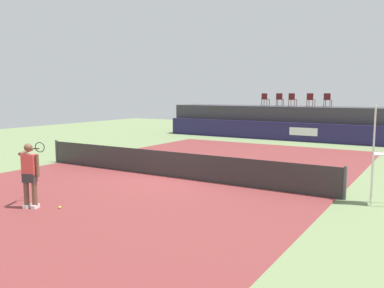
% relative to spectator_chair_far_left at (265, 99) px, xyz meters
% --- Properties ---
extents(ground_plane, '(48.00, 48.00, 0.00)m').
position_rel_spectator_chair_far_left_xyz_m(ground_plane, '(2.29, -12.32, -2.69)').
color(ground_plane, '#6B7F51').
extents(court_inner, '(12.00, 22.00, 0.00)m').
position_rel_spectator_chair_far_left_xyz_m(court_inner, '(2.29, -15.32, -2.69)').
color(court_inner, maroon).
rests_on(court_inner, ground).
extents(sponsor_wall, '(18.00, 0.22, 1.20)m').
position_rel_spectator_chair_far_left_xyz_m(sponsor_wall, '(2.30, -1.82, -2.09)').
color(sponsor_wall, '#231E4C').
rests_on(sponsor_wall, ground).
extents(spectator_platform, '(18.00, 2.80, 2.20)m').
position_rel_spectator_chair_far_left_xyz_m(spectator_platform, '(2.29, -0.02, -1.59)').
color(spectator_platform, '#38383D').
rests_on(spectator_platform, ground).
extents(spectator_chair_far_left, '(0.47, 0.47, 0.89)m').
position_rel_spectator_chair_far_left_xyz_m(spectator_chair_far_left, '(0.00, 0.00, 0.00)').
color(spectator_chair_far_left, '#561919').
rests_on(spectator_chair_far_left, spectator_platform).
extents(spectator_chair_left, '(0.48, 0.48, 0.89)m').
position_rel_spectator_chair_far_left_xyz_m(spectator_chair_left, '(1.07, 0.03, 0.00)').
color(spectator_chair_left, '#561919').
rests_on(spectator_chair_left, spectator_platform).
extents(spectator_chair_center, '(0.47, 0.47, 0.89)m').
position_rel_spectator_chair_far_left_xyz_m(spectator_chair_center, '(2.09, -0.32, 0.00)').
color(spectator_chair_center, '#561919').
rests_on(spectator_chair_center, spectator_platform).
extents(spectator_chair_right, '(0.48, 0.48, 0.89)m').
position_rel_spectator_chair_far_left_xyz_m(spectator_chair_right, '(3.31, -0.27, 0.00)').
color(spectator_chair_right, '#561919').
rests_on(spectator_chair_right, spectator_platform).
extents(spectator_chair_far_right, '(0.46, 0.46, 0.89)m').
position_rel_spectator_chair_far_left_xyz_m(spectator_chair_far_right, '(4.32, 0.14, 0.00)').
color(spectator_chair_far_right, '#561919').
rests_on(spectator_chair_far_right, spectator_platform).
extents(umpire_chair, '(0.51, 0.51, 2.76)m').
position_rel_spectator_chair_far_left_xyz_m(umpire_chair, '(9.30, -15.33, -1.11)').
color(umpire_chair, white).
rests_on(umpire_chair, ground).
extents(tennis_net, '(12.40, 0.02, 0.95)m').
position_rel_spectator_chair_far_left_xyz_m(tennis_net, '(2.29, -15.32, -2.22)').
color(tennis_net, '#2D2D2D').
rests_on(tennis_net, ground).
extents(net_post_near, '(0.10, 0.10, 1.00)m').
position_rel_spectator_chair_far_left_xyz_m(net_post_near, '(-3.91, -15.32, -2.19)').
color(net_post_near, '#4C4C51').
rests_on(net_post_near, ground).
extents(net_post_far, '(0.10, 0.10, 1.00)m').
position_rel_spectator_chair_far_left_xyz_m(net_post_far, '(8.49, -15.32, -2.19)').
color(net_post_far, '#4C4C51').
rests_on(net_post_far, ground).
extents(tennis_player, '(1.00, 1.07, 1.77)m').
position_rel_spectator_chair_far_left_xyz_m(tennis_player, '(1.43, -20.64, -1.73)').
color(tennis_player, white).
rests_on(tennis_player, court_inner).
extents(tennis_ball, '(0.07, 0.07, 0.07)m').
position_rel_spectator_chair_far_left_xyz_m(tennis_ball, '(2.15, -20.30, -2.66)').
color(tennis_ball, '#D8EA33').
rests_on(tennis_ball, court_inner).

